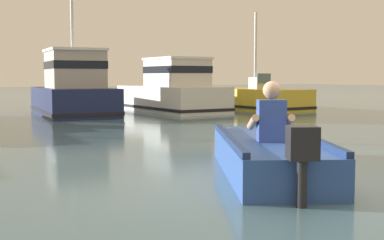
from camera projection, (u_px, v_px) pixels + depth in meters
The scene contains 5 objects.
ground_plane at pixel (307, 177), 6.35m from camera, with size 120.00×120.00×0.00m, color slate.
rowboat_with_person at pixel (267, 154), 6.57m from camera, with size 2.53×3.43×1.19m.
moored_boat_navy at pixel (74, 91), 16.53m from camera, with size 2.79×4.92×4.01m.
moored_boat_white at pixel (173, 91), 18.42m from camera, with size 2.27×5.13×1.92m.
moored_boat_yellow at pixel (253, 99), 19.74m from camera, with size 1.95×4.80×3.68m.
Camera 1 is at (-4.62, -4.47, 1.24)m, focal length 47.87 mm.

